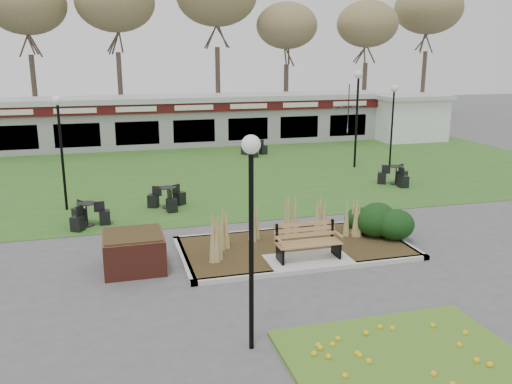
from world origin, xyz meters
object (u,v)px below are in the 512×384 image
object	(u,v)px
park_bench	(307,241)
lamp_post_far_right	(358,97)
food_pavilion	(190,120)
bistro_set_b	(254,150)
bistro_set_a	(87,218)
lamp_post_mid_right	(393,107)
bistro_set_d	(396,178)
lamp_post_mid_left	(60,128)
patio_umbrella	(348,118)
lamp_post_near_left	(251,197)
brick_planter	(134,251)
service_hut	(409,117)
bistro_set_c	(168,201)

from	to	relation	value
park_bench	lamp_post_far_right	bearing A→B (deg)	58.86
food_pavilion	bistro_set_b	xyz separation A→B (m)	(2.72, -4.59, -1.20)
lamp_post_far_right	bistro_set_a	bearing A→B (deg)	-153.57
lamp_post_mid_right	bistro_set_d	world-z (taller)	lamp_post_mid_right
lamp_post_mid_left	patio_umbrella	size ratio (longest dim) A/B	1.51
lamp_post_near_left	bistro_set_b	world-z (taller)	lamp_post_near_left
brick_planter	bistro_set_d	distance (m)	12.76
service_hut	bistro_set_b	size ratio (longest dim) A/B	3.12
lamp_post_near_left	bistro_set_c	world-z (taller)	lamp_post_near_left
park_bench	lamp_post_mid_left	distance (m)	9.63
bistro_set_b	bistro_set_d	size ratio (longest dim) A/B	0.97
service_hut	lamp_post_mid_left	bearing A→B (deg)	-151.23
food_pavilion	lamp_post_near_left	distance (m)	23.64
park_bench	brick_planter	world-z (taller)	park_bench
lamp_post_mid_right	food_pavilion	bearing A→B (deg)	133.25
bistro_set_a	lamp_post_mid_right	bearing A→B (deg)	23.24
food_pavilion	park_bench	bearing A→B (deg)	-90.00
lamp_post_near_left	bistro_set_a	world-z (taller)	lamp_post_near_left
bistro_set_b	lamp_post_near_left	bearing A→B (deg)	-105.54
park_bench	lamp_post_near_left	size ratio (longest dim) A/B	0.42
bistro_set_d	food_pavilion	bearing A→B (deg)	117.84
food_pavilion	lamp_post_far_right	xyz separation A→B (m)	(6.53, -8.91, 1.86)
lamp_post_mid_right	bistro_set_a	size ratio (longest dim) A/B	2.77
food_pavilion	lamp_post_far_right	world-z (taller)	lamp_post_far_right
food_pavilion	patio_umbrella	size ratio (longest dim) A/B	9.36
service_hut	bistro_set_b	xyz separation A→B (m)	(-10.78, -2.62, -1.17)
bistro_set_d	lamp_post_mid_right	bearing A→B (deg)	64.30
lamp_post_far_right	bistro_set_d	world-z (taller)	lamp_post_far_right
lamp_post_mid_right	bistro_set_c	size ratio (longest dim) A/B	2.75
lamp_post_mid_right	bistro_set_d	size ratio (longest dim) A/B	2.66
patio_umbrella	lamp_post_far_right	bearing A→B (deg)	-111.83
lamp_post_near_left	lamp_post_mid_left	size ratio (longest dim) A/B	1.01
bistro_set_d	lamp_post_far_right	bearing A→B (deg)	91.83
service_hut	patio_umbrella	size ratio (longest dim) A/B	1.67
food_pavilion	service_hut	distance (m)	13.64
service_hut	bistro_set_d	world-z (taller)	service_hut
bistro_set_a	park_bench	bearing A→B (deg)	-40.10
park_bench	bistro_set_a	bearing A→B (deg)	139.90
lamp_post_mid_left	bistro_set_b	xyz separation A→B (m)	(9.11, 8.30, -2.62)
park_bench	bistro_set_c	xyz separation A→B (m)	(-2.92, 6.11, -0.32)
lamp_post_mid_left	bistro_set_b	world-z (taller)	lamp_post_mid_left
service_hut	bistro_set_a	xyz separation A→B (m)	(-19.14, -13.00, -1.18)
park_bench	bistro_set_b	distance (m)	15.37
lamp_post_near_left	bistro_set_d	world-z (taller)	lamp_post_near_left
park_bench	food_pavilion	bearing A→B (deg)	90.00
bistro_set_d	lamp_post_mid_left	bearing A→B (deg)	-178.68
food_pavilion	lamp_post_mid_left	size ratio (longest dim) A/B	6.18
service_hut	lamp_post_near_left	distance (m)	26.85
bistro_set_b	bistro_set_d	world-z (taller)	bistro_set_d
lamp_post_mid_right	bistro_set_b	xyz separation A→B (m)	(-5.68, 4.34, -2.55)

